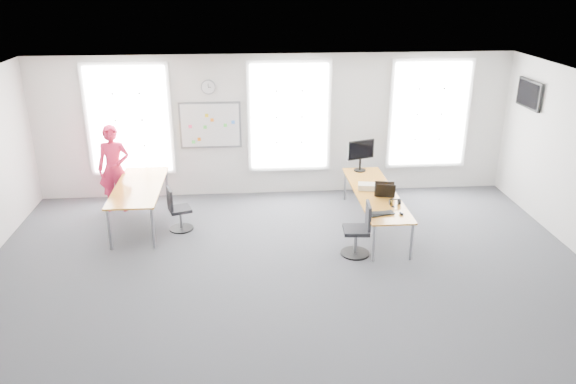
{
  "coord_description": "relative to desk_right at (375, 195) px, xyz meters",
  "views": [
    {
      "loc": [
        -0.65,
        -7.5,
        4.55
      ],
      "look_at": [
        0.05,
        1.2,
        1.1
      ],
      "focal_mm": 35.0,
      "sensor_mm": 36.0,
      "label": 1
    }
  ],
  "objects": [
    {
      "name": "floor",
      "position": [
        -1.76,
        -2.07,
        -0.65
      ],
      "size": [
        10.0,
        10.0,
        0.0
      ],
      "primitive_type": "plane",
      "color": "#2C2C32",
      "rests_on": "ground"
    },
    {
      "name": "ceiling",
      "position": [
        -1.76,
        -2.07,
        2.35
      ],
      "size": [
        10.0,
        10.0,
        0.0
      ],
      "primitive_type": "plane",
      "rotation": [
        3.14,
        0.0,
        0.0
      ],
      "color": "white",
      "rests_on": "ground"
    },
    {
      "name": "wall_back",
      "position": [
        -1.76,
        1.93,
        0.85
      ],
      "size": [
        10.0,
        0.0,
        10.0
      ],
      "primitive_type": "plane",
      "rotation": [
        1.57,
        0.0,
        0.0
      ],
      "color": "silver",
      "rests_on": "ground"
    },
    {
      "name": "window_left",
      "position": [
        -4.76,
        1.9,
        1.05
      ],
      "size": [
        1.6,
        0.06,
        2.2
      ],
      "primitive_type": "cube",
      "color": "silver",
      "rests_on": "wall_back"
    },
    {
      "name": "window_mid",
      "position": [
        -1.46,
        1.9,
        1.05
      ],
      "size": [
        1.6,
        0.06,
        2.2
      ],
      "primitive_type": "cube",
      "color": "silver",
      "rests_on": "wall_back"
    },
    {
      "name": "window_right",
      "position": [
        1.54,
        1.9,
        1.05
      ],
      "size": [
        1.6,
        0.06,
        2.2
      ],
      "primitive_type": "cube",
      "color": "silver",
      "rests_on": "wall_back"
    },
    {
      "name": "desk_right",
      "position": [
        0.0,
        0.0,
        0.0
      ],
      "size": [
        0.76,
        2.86,
        0.69
      ],
      "color": "#C17430",
      "rests_on": "ground"
    },
    {
      "name": "desk_left",
      "position": [
        -4.42,
        0.44,
        0.08
      ],
      "size": [
        0.87,
        2.17,
        0.79
      ],
      "color": "#C17430",
      "rests_on": "ground"
    },
    {
      "name": "chair_right",
      "position": [
        -0.51,
        -1.1,
        -0.24
      ],
      "size": [
        0.5,
        0.5,
        0.94
      ],
      "rotation": [
        0.0,
        0.0,
        -1.66
      ],
      "color": "black",
      "rests_on": "ground"
    },
    {
      "name": "chair_left",
      "position": [
        -3.7,
        0.15,
        -0.28
      ],
      "size": [
        0.48,
        0.48,
        0.84
      ],
      "rotation": [
        0.0,
        0.0,
        1.89
      ],
      "color": "black",
      "rests_on": "ground"
    },
    {
      "name": "person",
      "position": [
        -5.01,
        1.21,
        0.23
      ],
      "size": [
        0.65,
        0.43,
        1.77
      ],
      "primitive_type": "imported",
      "rotation": [
        0.0,
        0.0,
        -0.02
      ],
      "color": "#C91B41",
      "rests_on": "ground"
    },
    {
      "name": "whiteboard",
      "position": [
        -3.11,
        1.9,
        0.9
      ],
      "size": [
        1.2,
        0.03,
        0.9
      ],
      "primitive_type": "cube",
      "color": "silver",
      "rests_on": "wall_back"
    },
    {
      "name": "wall_clock",
      "position": [
        -3.11,
        1.9,
        1.7
      ],
      "size": [
        0.3,
        0.04,
        0.3
      ],
      "primitive_type": "cylinder",
      "rotation": [
        1.57,
        0.0,
        0.0
      ],
      "color": "gray",
      "rests_on": "wall_back"
    },
    {
      "name": "tv",
      "position": [
        3.19,
        0.93,
        1.65
      ],
      "size": [
        0.06,
        0.9,
        0.55
      ],
      "primitive_type": "cube",
      "color": "black",
      "rests_on": "wall_right"
    },
    {
      "name": "keyboard",
      "position": [
        -0.12,
        -1.0,
        0.06
      ],
      "size": [
        0.47,
        0.27,
        0.02
      ],
      "primitive_type": "cube",
      "rotation": [
        0.0,
        0.0,
        0.29
      ],
      "color": "black",
      "rests_on": "desk_right"
    },
    {
      "name": "mouse",
      "position": [
        0.21,
        -1.05,
        0.07
      ],
      "size": [
        0.08,
        0.12,
        0.04
      ],
      "primitive_type": "ellipsoid",
      "rotation": [
        0.0,
        0.0,
        0.01
      ],
      "color": "black",
      "rests_on": "desk_right"
    },
    {
      "name": "lens_cap",
      "position": [
        0.16,
        -0.71,
        0.05
      ],
      "size": [
        0.07,
        0.07,
        0.01
      ],
      "primitive_type": "cylinder",
      "rotation": [
        0.0,
        0.0,
        0.11
      ],
      "color": "black",
      "rests_on": "desk_right"
    },
    {
      "name": "headphones",
      "position": [
        0.2,
        -0.61,
        0.1
      ],
      "size": [
        0.2,
        0.11,
        0.12
      ],
      "rotation": [
        0.0,
        0.0,
        0.1
      ],
      "color": "black",
      "rests_on": "desk_right"
    },
    {
      "name": "laptop_sleeve",
      "position": [
        0.11,
        -0.26,
        0.19
      ],
      "size": [
        0.36,
        0.26,
        0.29
      ],
      "rotation": [
        0.0,
        0.0,
        -0.23
      ],
      "color": "black",
      "rests_on": "desk_right"
    },
    {
      "name": "paper_stack",
      "position": [
        -0.13,
        0.18,
        0.1
      ],
      "size": [
        0.35,
        0.29,
        0.11
      ],
      "primitive_type": "cube",
      "rotation": [
        0.0,
        0.0,
        -0.19
      ],
      "color": "beige",
      "rests_on": "desk_right"
    },
    {
      "name": "monitor",
      "position": [
        -0.05,
        1.21,
        0.44
      ],
      "size": [
        0.57,
        0.25,
        0.66
      ],
      "rotation": [
        0.0,
        0.0,
        0.33
      ],
      "color": "black",
      "rests_on": "desk_right"
    }
  ]
}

